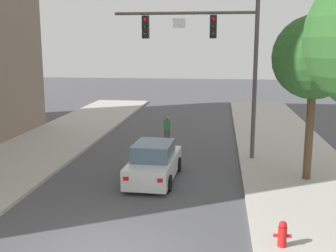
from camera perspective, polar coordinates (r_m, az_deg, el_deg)
The scene contains 5 objects.
traffic_signal_mast at distance 19.72m, azimuth 6.44°, elevation 10.57°, with size 6.71×0.38×7.50m.
car_lead_white at distance 17.16m, azimuth -1.93°, elevation -5.08°, with size 1.96×4.30×1.60m.
pedestrian_crossing_road at distance 23.05m, azimuth -0.12°, elevation -0.42°, with size 0.36×0.22×1.64m.
fire_hydrant at distance 11.90m, azimuth 15.46°, elevation -14.09°, with size 0.48×0.24×0.72m.
street_tree_second at distance 17.16m, azimuth 19.47°, elevation 8.80°, with size 3.26×3.26×6.51m.
Camera 1 is at (3.03, -9.80, 5.47)m, focal length 44.34 mm.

